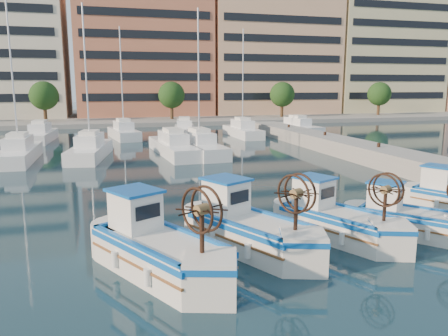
# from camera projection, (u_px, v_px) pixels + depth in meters

# --- Properties ---
(ground) EXTENTS (300.00, 300.00, 0.00)m
(ground) POSITION_uv_depth(u_px,v_px,m) (289.00, 250.00, 14.88)
(ground) COLOR #1B3B48
(ground) RESTS_ON ground
(quay) EXTENTS (3.00, 60.00, 1.20)m
(quay) POSITION_uv_depth(u_px,v_px,m) (439.00, 171.00, 25.70)
(quay) COLOR gray
(quay) RESTS_ON ground
(waterfront) EXTENTS (180.00, 40.00, 25.60)m
(waterfront) POSITION_uv_depth(u_px,v_px,m) (190.00, 54.00, 76.89)
(waterfront) COLOR gray
(waterfront) RESTS_ON ground
(yacht_marina) EXTENTS (35.20, 22.60, 11.50)m
(yacht_marina) POSITION_uv_depth(u_px,v_px,m) (146.00, 141.00, 40.54)
(yacht_marina) COLOR white
(yacht_marina) RESTS_ON ground
(fishing_boat_a) EXTENTS (3.91, 4.96, 3.00)m
(fishing_boat_a) POSITION_uv_depth(u_px,v_px,m) (157.00, 246.00, 12.94)
(fishing_boat_a) COLOR silver
(fishing_boat_a) RESTS_ON ground
(fishing_boat_b) EXTENTS (3.76, 4.88, 2.95)m
(fishing_boat_b) POSITION_uv_depth(u_px,v_px,m) (248.00, 226.00, 14.81)
(fishing_boat_b) COLOR silver
(fishing_boat_b) RESTS_ON ground
(fishing_boat_c) EXTENTS (3.43, 4.53, 2.73)m
(fishing_boat_c) POSITION_uv_depth(u_px,v_px,m) (335.00, 218.00, 15.92)
(fishing_boat_c) COLOR silver
(fishing_boat_c) RESTS_ON ground
(fishing_boat_d) EXTENTS (3.61, 3.91, 2.45)m
(fishing_boat_d) POSITION_uv_depth(u_px,v_px,m) (409.00, 217.00, 16.28)
(fishing_boat_d) COLOR silver
(fishing_boat_d) RESTS_ON ground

